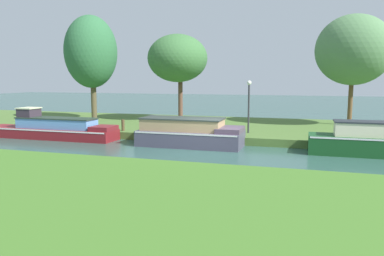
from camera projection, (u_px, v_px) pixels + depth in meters
name	position (u px, v px, depth m)	size (l,w,h in m)	color
ground_plane	(206.00, 151.00, 17.45)	(120.00, 120.00, 0.00)	#2F544B
riverbank_far	(234.00, 128.00, 24.06)	(72.00, 10.00, 0.40)	#4C6D30
riverbank_near	(109.00, 214.00, 8.88)	(72.00, 10.00, 0.40)	#427126
slate_barge	(189.00, 133.00, 18.85)	(5.19, 2.12, 1.40)	#49455A
forest_narrowboat	(381.00, 141.00, 16.34)	(5.81, 1.52, 1.50)	#174920
maroon_cruiser	(52.00, 129.00, 21.19)	(7.96, 1.60, 1.70)	maroon
willow_tree_left	(91.00, 52.00, 26.94)	(3.62, 4.00, 7.39)	brown
willow_tree_centre	(178.00, 58.00, 26.31)	(4.12, 4.56, 5.99)	brown
willow_tree_right	(354.00, 50.00, 23.24)	(4.59, 4.49, 6.84)	brown
lamp_post	(249.00, 100.00, 20.33)	(0.24, 0.24, 2.83)	#333338
mooring_post_near	(167.00, 126.00, 20.61)	(0.17, 0.17, 0.75)	#492E1F
mooring_post_far	(123.00, 125.00, 21.39)	(0.18, 0.18, 0.64)	brown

